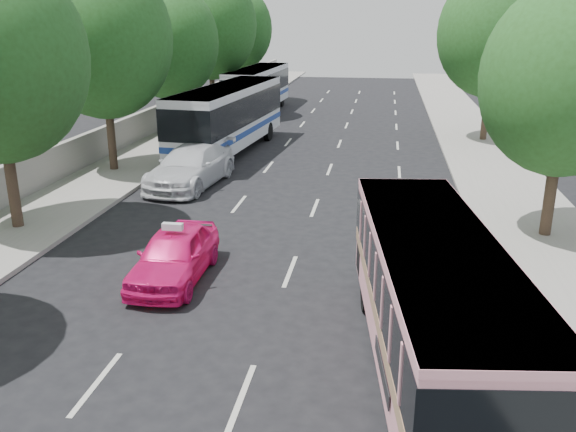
% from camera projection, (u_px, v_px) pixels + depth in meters
% --- Properties ---
extents(ground, '(120.00, 120.00, 0.00)m').
position_uv_depth(ground, '(218.00, 340.00, 13.48)').
color(ground, black).
rests_on(ground, ground).
extents(sidewalk_left, '(4.00, 90.00, 0.15)m').
position_uv_depth(sidewalk_left, '(164.00, 144.00, 33.47)').
color(sidewalk_left, '#9E998E').
rests_on(sidewalk_left, ground).
extents(sidewalk_right, '(4.00, 90.00, 0.12)m').
position_uv_depth(sidewalk_right, '(484.00, 155.00, 30.95)').
color(sidewalk_right, '#9E998E').
rests_on(sidewalk_right, ground).
extents(low_wall, '(0.30, 90.00, 1.50)m').
position_uv_depth(low_wall, '(132.00, 128.00, 33.48)').
color(low_wall, '#9E998E').
rests_on(low_wall, sidewalk_left).
extents(tree_left_c, '(6.00, 6.00, 9.35)m').
position_uv_depth(tree_left_c, '(103.00, 32.00, 25.91)').
color(tree_left_c, '#38281E').
rests_on(tree_left_c, ground).
extents(tree_left_d, '(5.52, 5.52, 8.60)m').
position_uv_depth(tree_left_d, '(169.00, 38.00, 33.55)').
color(tree_left_d, '#38281E').
rests_on(tree_left_d, ground).
extents(tree_left_e, '(6.30, 6.30, 9.82)m').
position_uv_depth(tree_left_e, '(211.00, 21.00, 40.79)').
color(tree_left_e, '#38281E').
rests_on(tree_left_e, ground).
extents(tree_left_f, '(5.88, 5.88, 9.16)m').
position_uv_depth(tree_left_f, '(236.00, 26.00, 48.45)').
color(tree_left_f, '#38281E').
rests_on(tree_left_f, ground).
extents(tree_right_near, '(5.10, 5.10, 7.95)m').
position_uv_depth(tree_right_near, '(570.00, 73.00, 17.99)').
color(tree_right_near, '#38281E').
rests_on(tree_right_near, ground).
extents(tree_right_far, '(6.00, 6.00, 9.35)m').
position_uv_depth(tree_right_far, '(496.00, 29.00, 32.66)').
color(tree_right_far, '#38281E').
rests_on(tree_right_far, ground).
extents(pink_bus, '(3.38, 9.12, 2.84)m').
position_uv_depth(pink_bus, '(433.00, 292.00, 11.74)').
color(pink_bus, '#FFA4B3').
rests_on(pink_bus, ground).
extents(pink_taxi, '(1.73, 4.19, 1.42)m').
position_uv_depth(pink_taxi, '(174.00, 255.00, 16.37)').
color(pink_taxi, '#F21574').
rests_on(pink_taxi, ground).
extents(white_pickup, '(2.98, 5.90, 1.64)m').
position_uv_depth(white_pickup, '(191.00, 166.00, 25.46)').
color(white_pickup, silver).
rests_on(white_pickup, ground).
extents(tour_coach_front, '(3.49, 11.55, 3.40)m').
position_uv_depth(tour_coach_front, '(229.00, 113.00, 31.19)').
color(tour_coach_front, silver).
rests_on(tour_coach_front, ground).
extents(tour_coach_rear, '(2.83, 10.83, 3.21)m').
position_uv_depth(tour_coach_rear, '(258.00, 86.00, 44.08)').
color(tour_coach_rear, silver).
rests_on(tour_coach_rear, ground).
extents(taxi_roof_sign, '(0.55, 0.19, 0.18)m').
position_uv_depth(taxi_roof_sign, '(173.00, 227.00, 16.11)').
color(taxi_roof_sign, silver).
rests_on(taxi_roof_sign, pink_taxi).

